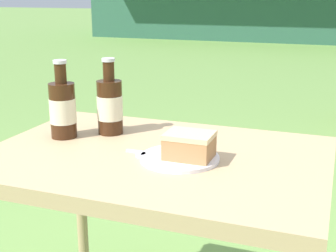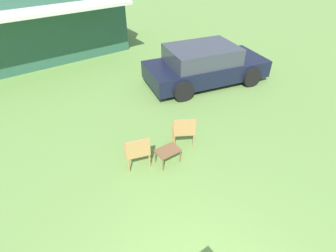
# 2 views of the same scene
# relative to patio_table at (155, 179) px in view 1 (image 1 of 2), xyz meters

# --- Properties ---
(patio_table) EXTENTS (0.93, 0.65, 0.73)m
(patio_table) POSITION_rel_patio_table_xyz_m (0.00, 0.00, 0.00)
(patio_table) COLOR tan
(patio_table) RESTS_ON ground_plane
(cake_on_plate) EXTENTS (0.21, 0.21, 0.08)m
(cake_on_plate) POSITION_rel_patio_table_xyz_m (0.10, -0.03, 0.11)
(cake_on_plate) COLOR white
(cake_on_plate) RESTS_ON patio_table
(cola_bottle_near) EXTENTS (0.08, 0.08, 0.23)m
(cola_bottle_near) POSITION_rel_patio_table_xyz_m (-0.20, 0.13, 0.17)
(cola_bottle_near) COLOR #381E0F
(cola_bottle_near) RESTS_ON patio_table
(cola_bottle_far) EXTENTS (0.08, 0.08, 0.23)m
(cola_bottle_far) POSITION_rel_patio_table_xyz_m (-0.31, 0.04, 0.17)
(cola_bottle_far) COLOR #381E0F
(cola_bottle_far) RESTS_ON patio_table
(fork) EXTENTS (0.19, 0.01, 0.01)m
(fork) POSITION_rel_patio_table_xyz_m (0.02, -0.02, 0.08)
(fork) COLOR silver
(fork) RESTS_ON patio_table
(loose_bottle_cap) EXTENTS (0.03, 0.03, 0.01)m
(loose_bottle_cap) POSITION_rel_patio_table_xyz_m (-0.02, -0.04, 0.08)
(loose_bottle_cap) COLOR silver
(loose_bottle_cap) RESTS_ON patio_table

